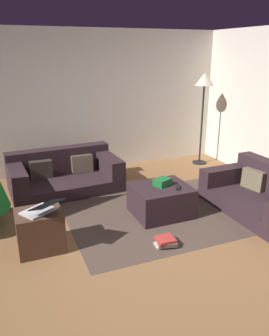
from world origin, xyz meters
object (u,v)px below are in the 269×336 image
object	(u,v)px
laptop	(41,209)
book_stack	(166,242)
ottoman	(161,200)
couch_right	(265,195)
couch_left	(64,174)
corner_lamp	(204,87)
gift_box	(162,182)
side_table	(40,231)
tv_remote	(178,187)

from	to	relation	value
laptop	book_stack	xyz separation A→B (m)	(1.35, -0.44, -0.49)
ottoman	couch_right	bearing A→B (deg)	-17.77
couch_left	corner_lamp	xyz separation A→B (m)	(2.86, 0.31, 1.30)
couch_right	ottoman	distance (m)	1.51
gift_box	side_table	bearing A→B (deg)	-169.79
couch_left	tv_remote	world-z (taller)	couch_left
gift_box	laptop	world-z (taller)	laptop
side_table	corner_lamp	world-z (taller)	corner_lamp
laptop	book_stack	world-z (taller)	laptop
couch_left	ottoman	size ratio (longest dim) A/B	2.32
corner_lamp	couch_right	bearing A→B (deg)	-98.65
side_table	laptop	bearing A→B (deg)	-58.16
couch_right	book_stack	xyz separation A→B (m)	(-1.75, -0.32, -0.19)
side_table	gift_box	bearing A→B (deg)	10.21
gift_box	ottoman	bearing A→B (deg)	-134.71
tv_remote	laptop	size ratio (longest dim) A/B	0.30
couch_left	couch_right	xyz separation A→B (m)	(2.52, -1.95, -0.00)
laptop	gift_box	bearing A→B (deg)	12.17
tv_remote	couch_right	bearing A→B (deg)	16.00
side_table	corner_lamp	size ratio (longest dim) A/B	0.29
gift_box	laptop	distance (m)	1.74
tv_remote	laptop	bearing A→B (deg)	-144.11
couch_left	laptop	world-z (taller)	laptop
laptop	side_table	bearing A→B (deg)	121.84
couch_right	gift_box	world-z (taller)	couch_right
book_stack	corner_lamp	distance (m)	3.64
book_stack	side_table	bearing A→B (deg)	160.29
ottoman	corner_lamp	bearing A→B (deg)	45.13
gift_box	tv_remote	size ratio (longest dim) A/B	1.40
couch_right	corner_lamp	size ratio (longest dim) A/B	0.91
ottoman	tv_remote	xyz separation A→B (m)	(0.18, -0.15, 0.22)
couch_right	book_stack	distance (m)	1.79
ottoman	laptop	world-z (taller)	laptop
couch_left	book_stack	xyz separation A→B (m)	(0.77, -2.26, -0.19)
couch_right	tv_remote	bearing A→B (deg)	74.45
ottoman	book_stack	distance (m)	0.85
couch_right	side_table	world-z (taller)	couch_right
couch_left	corner_lamp	bearing A→B (deg)	-177.33
side_table	book_stack	distance (m)	1.49
book_stack	corner_lamp	size ratio (longest dim) A/B	0.15
tv_remote	corner_lamp	bearing A→B (deg)	80.53
laptop	book_stack	size ratio (longest dim) A/B	1.97
gift_box	book_stack	distance (m)	0.98
gift_box	side_table	world-z (taller)	gift_box
couch_left	book_stack	bearing A→B (deg)	105.29
ottoman	gift_box	xyz separation A→B (m)	(0.03, 0.03, 0.26)
tv_remote	book_stack	xyz separation A→B (m)	(-0.50, -0.63, -0.38)
book_stack	laptop	bearing A→B (deg)	161.90
gift_box	corner_lamp	world-z (taller)	corner_lamp
ottoman	corner_lamp	world-z (taller)	corner_lamp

